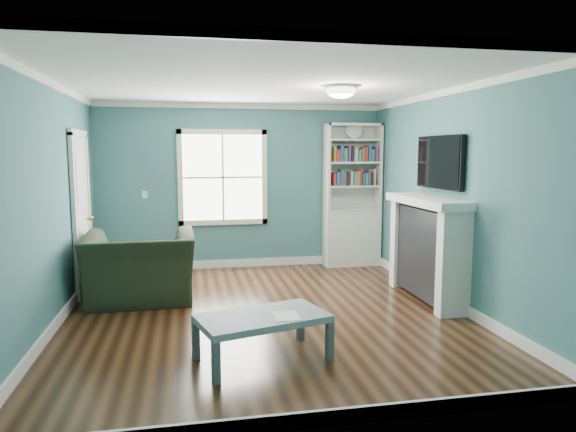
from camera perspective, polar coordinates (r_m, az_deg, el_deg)
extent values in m
plane|color=black|center=(6.01, -2.51, -10.82)|extent=(5.00, 5.00, 0.00)
plane|color=#3D7775|center=(8.21, -5.14, 3.27)|extent=(4.50, 0.00, 4.50)
plane|color=#3D7775|center=(3.31, 3.78, -2.51)|extent=(4.50, 0.00, 4.50)
plane|color=#3D7775|center=(5.85, -24.93, 1.06)|extent=(0.00, 5.00, 5.00)
plane|color=#3D7775|center=(6.46, 17.57, 1.91)|extent=(0.00, 5.00, 5.00)
plane|color=white|center=(5.76, -2.66, 14.59)|extent=(5.00, 5.00, 0.00)
cube|color=white|center=(8.38, -5.04, -5.23)|extent=(4.50, 0.03, 0.12)
cube|color=white|center=(3.74, 3.55, -21.57)|extent=(4.50, 0.03, 0.12)
cube|color=white|center=(6.09, -24.17, -10.61)|extent=(0.03, 5.00, 0.12)
cube|color=white|center=(6.68, 17.05, -8.74)|extent=(0.03, 5.00, 0.12)
cube|color=white|center=(8.21, -5.23, 12.07)|extent=(4.50, 0.04, 0.08)
cube|color=white|center=(3.36, 3.88, 19.27)|extent=(4.50, 0.04, 0.08)
cube|color=white|center=(5.87, -25.40, 13.39)|extent=(0.04, 5.00, 0.08)
cube|color=white|center=(6.47, 17.84, 13.09)|extent=(0.04, 5.00, 0.08)
cube|color=white|center=(8.18, -7.25, 4.28)|extent=(1.24, 0.01, 1.34)
cube|color=white|center=(8.14, -11.89, 4.17)|extent=(0.08, 0.06, 1.50)
cube|color=white|center=(8.23, -2.64, 4.34)|extent=(0.08, 0.06, 1.50)
cube|color=white|center=(8.23, -7.17, -0.67)|extent=(1.40, 0.06, 0.08)
cube|color=white|center=(8.16, -7.32, 9.26)|extent=(1.40, 0.06, 0.08)
cube|color=white|center=(8.16, -7.24, 4.27)|extent=(1.24, 0.03, 0.03)
cube|color=white|center=(8.16, -7.24, 4.27)|extent=(0.03, 0.03, 1.34)
cube|color=silver|center=(8.48, 7.06, -2.42)|extent=(0.90, 0.35, 0.90)
cube|color=silver|center=(8.24, 4.33, 5.38)|extent=(0.04, 0.35, 1.40)
cube|color=silver|center=(8.51, 9.94, 5.35)|extent=(0.04, 0.35, 1.40)
cube|color=silver|center=(8.52, 6.83, 5.41)|extent=(0.90, 0.02, 1.40)
cube|color=silver|center=(8.37, 7.25, 10.03)|extent=(0.90, 0.35, 0.04)
cube|color=silver|center=(8.42, 7.11, 0.74)|extent=(0.84, 0.33, 0.03)
cube|color=silver|center=(8.38, 7.15, 3.32)|extent=(0.84, 0.33, 0.03)
cube|color=silver|center=(8.37, 7.19, 5.92)|extent=(0.84, 0.33, 0.03)
cube|color=silver|center=(8.37, 7.23, 8.38)|extent=(0.84, 0.33, 0.03)
cube|color=maroon|center=(8.36, 7.20, 4.17)|extent=(0.70, 0.25, 0.22)
cube|color=#264C8C|center=(8.35, 7.24, 6.77)|extent=(0.70, 0.25, 0.22)
cylinder|color=beige|center=(8.32, 7.35, 9.39)|extent=(0.26, 0.06, 0.26)
cube|color=black|center=(6.66, 15.31, -3.95)|extent=(0.30, 1.20, 1.10)
cube|color=black|center=(6.69, 15.10, -5.63)|extent=(0.22, 0.65, 0.70)
cube|color=silver|center=(6.07, 17.94, -5.11)|extent=(0.36, 0.16, 1.20)
cube|color=silver|center=(7.25, 12.83, -2.98)|extent=(0.36, 0.16, 1.20)
cube|color=silver|center=(6.55, 15.18, 1.62)|extent=(0.44, 1.58, 0.10)
cube|color=black|center=(6.59, 16.49, 5.75)|extent=(0.06, 1.10, 0.65)
cube|color=silver|center=(7.24, -21.99, 0.06)|extent=(0.04, 0.80, 2.05)
cube|color=white|center=(6.80, -22.62, -0.40)|extent=(0.05, 0.08, 2.13)
cube|color=white|center=(7.67, -21.29, 0.47)|extent=(0.05, 0.08, 2.13)
cube|color=white|center=(7.19, -22.31, 8.51)|extent=(0.05, 0.98, 0.08)
sphere|color=#BF8C3F|center=(7.53, -21.09, -0.22)|extent=(0.07, 0.07, 0.07)
ellipsoid|color=white|center=(6.05, 5.92, 13.64)|extent=(0.34, 0.34, 0.15)
cylinder|color=white|center=(6.05, 5.92, 14.06)|extent=(0.38, 0.38, 0.03)
cube|color=white|center=(8.19, -15.63, 2.32)|extent=(0.08, 0.01, 0.12)
imported|color=#1F2D1C|center=(6.63, -16.15, -4.25)|extent=(1.34, 0.89, 1.15)
cube|color=#434B51|center=(4.31, -8.01, -15.84)|extent=(0.08, 0.08, 0.35)
cube|color=#434B51|center=(4.74, 4.65, -13.64)|extent=(0.08, 0.08, 0.35)
cube|color=#434B51|center=(4.81, -10.21, -13.42)|extent=(0.08, 0.08, 0.35)
cube|color=#434B51|center=(5.19, 1.39, -11.73)|extent=(0.08, 0.08, 0.35)
cube|color=slate|center=(4.66, -2.85, -11.28)|extent=(1.25, 0.90, 0.06)
cube|color=white|center=(4.62, -0.21, -11.03)|extent=(0.22, 0.28, 0.00)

